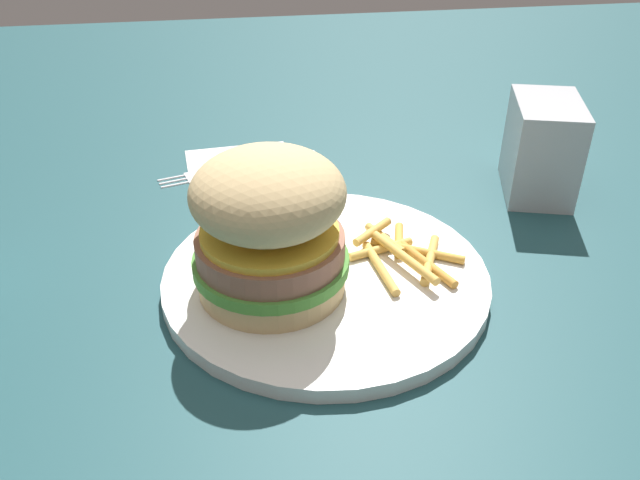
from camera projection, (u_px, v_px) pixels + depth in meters
ground_plane at (322, 270)px, 0.54m from camera, size 1.60×1.60×0.00m
plate at (320, 278)px, 0.52m from camera, size 0.26×0.26×0.01m
sandwich at (269, 225)px, 0.47m from camera, size 0.12×0.12×0.11m
fries_pile at (401, 252)px, 0.53m from camera, size 0.09×0.10×0.01m
napkin at (241, 168)px, 0.70m from camera, size 0.12×0.12×0.00m
fork at (240, 166)px, 0.69m from camera, size 0.17×0.06×0.00m
napkin_dispenser at (542, 148)px, 0.63m from camera, size 0.08×0.10×0.09m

